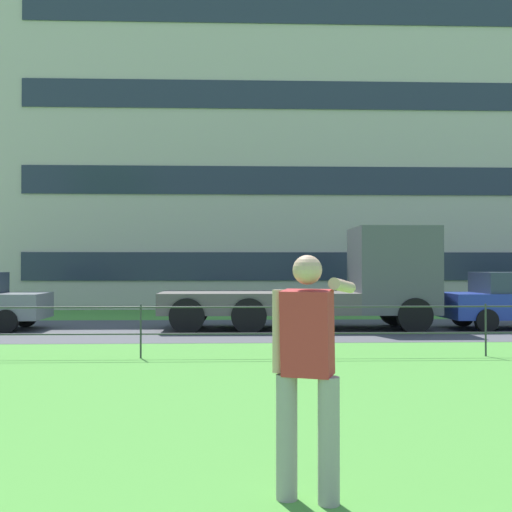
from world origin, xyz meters
name	(u,v)px	position (x,y,z in m)	size (l,w,h in m)	color
street_strip	(229,329)	(0.00, 18.06, 0.00)	(80.00, 6.19, 0.01)	#4C4C51
park_fence	(228,322)	(0.00, 12.72, 0.66)	(29.46, 0.04, 1.00)	#333833
person_thrower	(308,367)	(0.62, 5.15, 0.99)	(0.71, 0.71, 1.82)	gray
flatbed_truck_center	(338,284)	(2.95, 18.05, 1.22)	(7.33, 2.49, 2.75)	#4C4C51
apartment_building_background	(367,163)	(6.99, 33.67, 6.90)	(35.92, 15.62, 13.80)	beige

